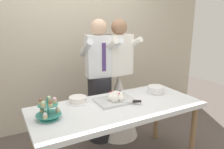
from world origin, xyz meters
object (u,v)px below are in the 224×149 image
main_cake_tray (115,98)px  person_groom (100,89)px  dessert_table (117,112)px  cupcake_stand (48,110)px  person_bride (119,97)px  round_cake (78,100)px  plate_stack (156,90)px

main_cake_tray → person_groom: (0.08, 0.57, -0.07)m
dessert_table → main_cake_tray: main_cake_tray is taller
cupcake_stand → person_bride: bearing=29.6°
main_cake_tray → round_cake: bearing=155.3°
main_cake_tray → dessert_table: bearing=-108.7°
main_cake_tray → round_cake: 0.41m
round_cake → person_bride: person_bride is taller
plate_stack → person_groom: 0.75m
dessert_table → cupcake_stand: bearing=178.0°
person_groom → main_cake_tray: bearing=-98.0°
round_cake → person_groom: person_groom is taller
person_bride → main_cake_tray: bearing=-123.6°
main_cake_tray → cupcake_stand: bearing=-173.5°
cupcake_stand → dessert_table: bearing=-2.0°
cupcake_stand → main_cake_tray: cupcake_stand is taller
plate_stack → main_cake_tray: bearing=-179.6°
dessert_table → person_groom: (0.12, 0.68, 0.05)m
plate_stack → person_bride: size_ratio=0.12×
plate_stack → cupcake_stand: bearing=-176.1°
cupcake_stand → person_groom: bearing=38.3°
dessert_table → plate_stack: size_ratio=8.97×
dessert_table → person_bride: (0.40, 0.65, -0.12)m
plate_stack → person_groom: (-0.49, 0.56, -0.07)m
main_cake_tray → person_bride: person_bride is taller
dessert_table → person_bride: 0.77m
cupcake_stand → plate_stack: size_ratio=1.15×
dessert_table → plate_stack: plate_stack is taller
main_cake_tray → person_bride: 0.69m
cupcake_stand → plate_stack: 1.32m
main_cake_tray → person_groom: bearing=82.0°
cupcake_stand → person_bride: (1.10, 0.63, -0.28)m
dessert_table → person_bride: bearing=58.6°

